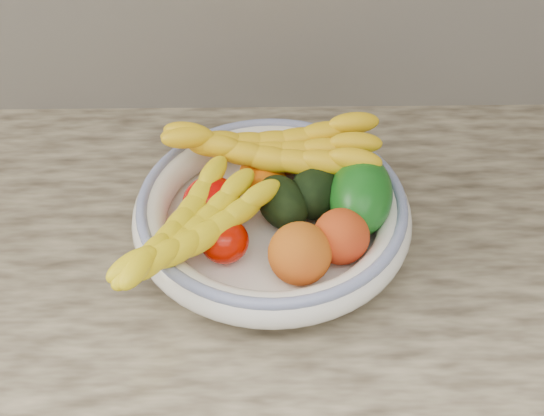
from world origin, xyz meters
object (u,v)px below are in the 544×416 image
Objects in this scene: fruit_bowl at (272,214)px; banana_bunch_back at (271,153)px; green_mango at (361,195)px; banana_bunch_front at (190,235)px.

fruit_bowl is 0.09m from banana_bunch_back.
green_mango is 0.15m from banana_bunch_back.
fruit_bowl is 1.33× the size of banana_bunch_front.
green_mango is (0.12, 0.01, 0.03)m from fruit_bowl.
banana_bunch_back is at bearing 90.21° from fruit_bowl.
banana_bunch_front is at bearing -155.86° from green_mango.
banana_bunch_back is 1.12× the size of banana_bunch_front.
fruit_bowl is 0.13m from banana_bunch_front.
banana_bunch_front is at bearing -120.62° from banana_bunch_back.
fruit_bowl is at bearing -21.72° from banana_bunch_front.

